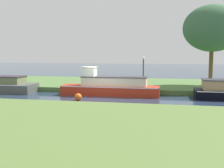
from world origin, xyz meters
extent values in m
plane|color=#26364D|center=(0.00, 0.00, 0.00)|extent=(120.00, 120.00, 0.00)
cube|color=#4D7039|center=(0.00, 7.00, 0.20)|extent=(72.00, 10.00, 0.40)
cube|color=#546D35|center=(0.00, -9.00, 0.20)|extent=(72.00, 10.00, 0.40)
cube|color=#AF2C17|center=(0.38, 1.20, 0.38)|extent=(7.71, 1.63, 0.77)
cube|color=white|center=(0.38, 1.20, 0.73)|extent=(7.56, 1.66, 0.07)
cube|color=beige|center=(0.70, 1.20, 1.10)|extent=(5.07, 1.24, 0.66)
cube|color=#332E35|center=(0.70, 1.20, 1.46)|extent=(5.17, 1.30, 0.06)
cube|color=white|center=(-1.31, 1.20, 1.80)|extent=(1.03, 1.04, 0.74)
cube|color=beige|center=(-1.31, 1.20, 2.20)|extent=(1.13, 1.11, 0.06)
cube|color=#4F504B|center=(-8.52, 1.20, 0.38)|extent=(4.78, 2.15, 0.76)
cube|color=white|center=(-8.52, 1.20, 0.72)|extent=(4.68, 2.18, 0.07)
cube|color=#6C744C|center=(-8.57, 1.20, 1.04)|extent=(2.85, 1.63, 0.56)
cube|color=#322A34|center=(-8.57, 1.20, 1.35)|extent=(2.95, 1.72, 0.06)
cylinder|color=brown|center=(8.68, 6.70, 2.38)|extent=(0.36, 0.36, 3.97)
ellipsoid|color=#386041|center=(8.68, 6.59, 5.53)|extent=(5.26, 4.03, 4.23)
cylinder|color=#333338|center=(2.74, 3.94, 1.58)|extent=(0.10, 0.10, 2.36)
sphere|color=white|center=(2.74, 3.94, 2.88)|extent=(0.24, 0.24, 0.24)
cylinder|color=#552E28|center=(-1.99, 2.66, 0.66)|extent=(0.13, 0.13, 0.52)
sphere|color=#E55919|center=(-1.32, -1.66, 0.26)|extent=(0.52, 0.52, 0.52)
camera|label=1|loc=(4.82, -20.29, 3.44)|focal=45.06mm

